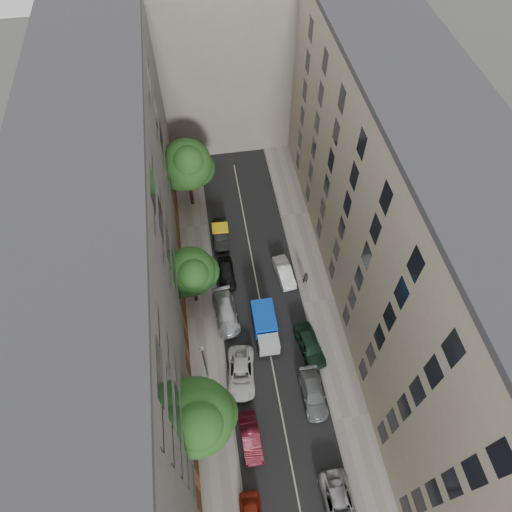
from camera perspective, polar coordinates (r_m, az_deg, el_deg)
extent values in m
plane|color=#4C4C49|center=(43.08, 0.71, -6.70)|extent=(120.00, 120.00, 0.00)
cube|color=black|center=(43.07, 0.71, -6.69)|extent=(8.00, 44.00, 0.02)
cube|color=gray|center=(42.88, -6.62, -7.63)|extent=(3.00, 44.00, 0.15)
cube|color=gray|center=(43.85, 7.85, -5.59)|extent=(3.00, 44.00, 0.15)
cube|color=#54504E|center=(35.20, -17.06, -0.97)|extent=(8.00, 44.00, 20.00)
cube|color=tan|center=(37.54, 17.70, 3.43)|extent=(8.00, 44.00, 20.00)
cube|color=slate|center=(56.54, -4.35, 23.63)|extent=(18.00, 12.00, 18.00)
cube|color=black|center=(41.49, 1.16, -9.41)|extent=(1.90, 4.78, 0.26)
cube|color=#B9BDBF|center=(40.06, 1.60, -11.02)|extent=(1.78, 1.43, 1.50)
cube|color=#0D55FF|center=(41.02, 0.99, -7.85)|extent=(1.97, 3.19, 1.59)
cylinder|color=black|center=(40.82, 0.39, -11.73)|extent=(0.25, 0.74, 0.74)
cylinder|color=black|center=(40.98, 2.75, -11.37)|extent=(0.25, 0.74, 0.74)
cylinder|color=black|center=(42.16, -0.30, -7.94)|extent=(0.25, 0.74, 0.74)
cylinder|color=black|center=(42.31, 1.96, -7.62)|extent=(0.25, 0.74, 0.74)
imported|color=#4A0E17|center=(38.12, -0.67, -21.75)|extent=(1.54, 4.08, 1.33)
imported|color=silver|center=(39.72, -1.88, -14.41)|extent=(2.86, 5.13, 1.36)
imported|color=silver|center=(42.19, -3.79, -7.08)|extent=(2.37, 5.07, 1.43)
imported|color=black|center=(44.51, -3.73, -2.16)|extent=(1.58, 3.87, 1.31)
imported|color=black|center=(47.35, -4.44, 2.70)|extent=(1.64, 4.25, 1.38)
imported|color=#B1B0B5|center=(37.75, 10.40, -28.29)|extent=(2.26, 4.77, 1.32)
imported|color=slate|center=(39.40, 7.15, -16.72)|extent=(1.81, 4.44, 1.29)
imported|color=black|center=(40.88, 6.76, -11.02)|extent=(2.39, 4.62, 1.50)
imported|color=silver|center=(44.60, 3.55, -2.03)|extent=(1.82, 4.01, 1.27)
cylinder|color=#382619|center=(37.25, -6.68, -21.48)|extent=(0.36, 0.36, 3.18)
cylinder|color=#382619|center=(34.63, -7.14, -20.36)|extent=(0.24, 0.24, 2.27)
sphere|color=#204717|center=(32.50, -7.56, -19.30)|extent=(5.32, 5.32, 5.32)
sphere|color=#204717|center=(33.60, -5.80, -19.01)|extent=(3.99, 3.99, 3.99)
sphere|color=#204717|center=(33.03, -8.64, -20.58)|extent=(3.73, 3.73, 3.73)
sphere|color=#204717|center=(31.12, -7.29, -20.04)|extent=(3.46, 3.46, 3.46)
cylinder|color=#382619|center=(42.87, -7.63, -4.57)|extent=(0.36, 0.36, 2.28)
cylinder|color=#382619|center=(41.22, -7.93, -3.16)|extent=(0.24, 0.24, 1.63)
sphere|color=#204717|center=(39.90, -8.19, -1.92)|extent=(4.38, 4.38, 4.38)
sphere|color=#204717|center=(40.73, -6.85, -1.91)|extent=(3.29, 3.29, 3.29)
sphere|color=#204717|center=(40.04, -9.05, -3.00)|extent=(3.07, 3.07, 3.07)
sphere|color=#204717|center=(38.74, -7.95, -2.16)|extent=(2.85, 2.85, 2.85)
cylinder|color=#382619|center=(50.26, -8.09, 7.63)|extent=(0.36, 0.36, 2.78)
cylinder|color=#382619|center=(48.58, -8.41, 9.56)|extent=(0.24, 0.24, 1.98)
sphere|color=#204717|center=(47.25, -8.70, 11.23)|extent=(5.22, 5.22, 5.22)
sphere|color=#204717|center=(48.17, -7.51, 10.87)|extent=(3.91, 3.91, 3.91)
sphere|color=#204717|center=(47.28, -9.43, 10.22)|extent=(3.65, 3.65, 3.65)
sphere|color=#204717|center=(45.96, -8.54, 11.54)|extent=(3.39, 3.39, 3.39)
cylinder|color=#175033|center=(37.87, -6.40, -13.20)|extent=(0.14, 0.14, 5.44)
sphere|color=silver|center=(35.30, -6.82, -11.44)|extent=(0.36, 0.36, 0.36)
imported|color=black|center=(44.05, 6.20, -2.72)|extent=(0.60, 0.41, 1.58)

